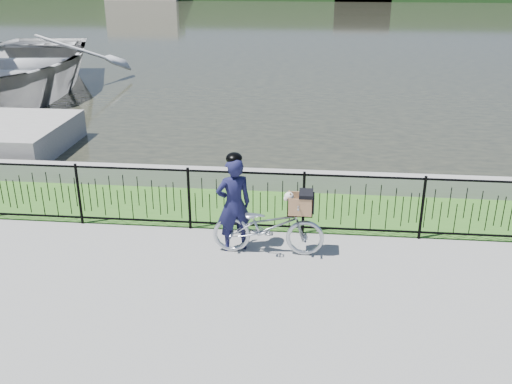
# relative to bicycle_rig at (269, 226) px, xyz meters

# --- Properties ---
(ground) EXTENTS (120.00, 120.00, 0.00)m
(ground) POSITION_rel_bicycle_rig_xyz_m (-0.47, -0.84, -0.49)
(ground) COLOR gray
(ground) RESTS_ON ground
(grass_strip) EXTENTS (60.00, 2.00, 0.01)m
(grass_strip) POSITION_rel_bicycle_rig_xyz_m (-0.47, 1.76, -0.48)
(grass_strip) COLOR #31601E
(grass_strip) RESTS_ON ground
(water) EXTENTS (120.00, 120.00, 0.00)m
(water) POSITION_rel_bicycle_rig_xyz_m (-0.47, 32.16, -0.49)
(water) COLOR #28291E
(water) RESTS_ON ground
(quay_wall) EXTENTS (60.00, 0.30, 0.40)m
(quay_wall) POSITION_rel_bicycle_rig_xyz_m (-0.47, 2.76, -0.29)
(quay_wall) COLOR gray
(quay_wall) RESTS_ON ground
(fence) EXTENTS (14.00, 0.06, 1.15)m
(fence) POSITION_rel_bicycle_rig_xyz_m (-0.47, 0.76, 0.09)
(fence) COLOR black
(fence) RESTS_ON ground
(bicycle_rig) EXTENTS (1.81, 0.63, 1.12)m
(bicycle_rig) POSITION_rel_bicycle_rig_xyz_m (0.00, 0.00, 0.00)
(bicycle_rig) COLOR #B0B5BD
(bicycle_rig) RESTS_ON ground
(cyclist) EXTENTS (0.69, 0.58, 1.66)m
(cyclist) POSITION_rel_bicycle_rig_xyz_m (-0.58, 0.09, 0.34)
(cyclist) COLOR #131435
(cyclist) RESTS_ON ground
(boat_far) EXTENTS (8.55, 11.07, 2.11)m
(boat_far) POSITION_rel_bicycle_rig_xyz_m (-9.85, 10.39, 0.57)
(boat_far) COLOR #AAAAAA
(boat_far) RESTS_ON water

